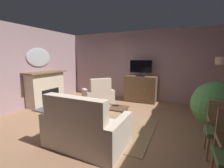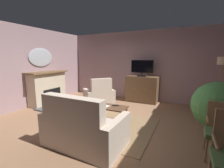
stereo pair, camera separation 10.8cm
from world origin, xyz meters
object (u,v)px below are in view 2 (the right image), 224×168
(cat, at_px, (71,109))
(floor_lamp, at_px, (223,68))
(side_chair_nearest_door, at_px, (221,129))
(tv_cabinet, at_px, (142,90))
(coffee_table, at_px, (107,108))
(sofa_floral, at_px, (84,129))
(tv_remote, at_px, (116,105))
(potted_plant_leafy_by_curtain, at_px, (217,107))
(folded_newspaper, at_px, (103,106))
(armchair_facing_sofa, at_px, (99,98))
(television, at_px, (142,68))
(wall_mirror_oval, at_px, (41,57))
(fireplace, at_px, (48,88))

(cat, relative_size, floor_lamp, 0.37)
(side_chair_nearest_door, bearing_deg, floor_lamp, 82.90)
(tv_cabinet, bearing_deg, coffee_table, -96.63)
(coffee_table, xyz_separation_m, sofa_floral, (0.12, -1.18, -0.05))
(tv_remote, bearing_deg, potted_plant_leafy_by_curtain, 166.90)
(coffee_table, bearing_deg, tv_remote, 28.33)
(tv_cabinet, height_order, potted_plant_leafy_by_curtain, potted_plant_leafy_by_curtain)
(coffee_table, height_order, tv_remote, tv_remote)
(tv_cabinet, xyz_separation_m, folded_newspaper, (-0.36, -2.33, -0.03))
(folded_newspaper, distance_m, armchair_facing_sofa, 1.28)
(tv_remote, bearing_deg, cat, -23.50)
(folded_newspaper, xyz_separation_m, cat, (-1.33, 0.23, -0.36))
(armchair_facing_sofa, xyz_separation_m, floor_lamp, (3.55, 1.04, 1.07))
(tv_cabinet, relative_size, television, 1.43)
(sofa_floral, distance_m, cat, 2.08)
(sofa_floral, relative_size, floor_lamp, 0.89)
(tv_remote, bearing_deg, folded_newspaper, 7.31)
(armchair_facing_sofa, height_order, floor_lamp, floor_lamp)
(coffee_table, bearing_deg, side_chair_nearest_door, -10.32)
(television, xyz_separation_m, cat, (-1.69, -2.05, -1.23))
(tv_cabinet, bearing_deg, potted_plant_leafy_by_curtain, -40.86)
(sofa_floral, relative_size, side_chair_nearest_door, 1.61)
(wall_mirror_oval, distance_m, armchair_facing_sofa, 2.59)
(coffee_table, xyz_separation_m, tv_remote, (0.19, 0.10, 0.07))
(fireplace, relative_size, tv_remote, 9.09)
(television, distance_m, potted_plant_leafy_by_curtain, 2.90)
(tv_remote, bearing_deg, tv_cabinet, -112.82)
(tv_remote, height_order, floor_lamp, floor_lamp)
(sofa_floral, bearing_deg, television, 87.58)
(wall_mirror_oval, distance_m, tv_remote, 3.44)
(tv_cabinet, distance_m, folded_newspaper, 2.36)
(fireplace, xyz_separation_m, coffee_table, (2.75, -0.48, -0.19))
(tv_remote, relative_size, side_chair_nearest_door, 0.18)
(tv_cabinet, bearing_deg, cat, -128.84)
(sofa_floral, bearing_deg, tv_remote, 87.00)
(side_chair_nearest_door, distance_m, potted_plant_leafy_by_curtain, 0.85)
(cat, bearing_deg, tv_remote, -2.70)
(television, distance_m, folded_newspaper, 2.47)
(potted_plant_leafy_by_curtain, relative_size, floor_lamp, 0.70)
(cat, bearing_deg, potted_plant_leafy_by_curtain, 3.37)
(armchair_facing_sofa, xyz_separation_m, cat, (-0.57, -0.80, -0.24))
(fireplace, xyz_separation_m, tv_cabinet, (3.01, 1.80, -0.10))
(side_chair_nearest_door, relative_size, floor_lamp, 0.55)
(fireplace, bearing_deg, armchair_facing_sofa, 14.84)
(potted_plant_leafy_by_curtain, bearing_deg, sofa_floral, -145.52)
(television, bearing_deg, coffee_table, -96.79)
(wall_mirror_oval, xyz_separation_m, television, (3.26, 1.75, -0.38))
(fireplace, height_order, armchair_facing_sofa, fireplace)
(potted_plant_leafy_by_curtain, bearing_deg, cat, -176.63)
(wall_mirror_oval, relative_size, floor_lamp, 0.58)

